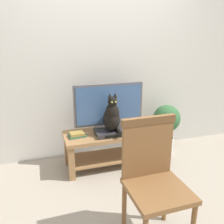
# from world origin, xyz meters

# --- Properties ---
(ground_plane) EXTENTS (12.00, 12.00, 0.00)m
(ground_plane) POSITION_xyz_m (0.00, 0.00, 0.00)
(ground_plane) COLOR gray
(back_wall) EXTENTS (7.00, 0.12, 2.80)m
(back_wall) POSITION_xyz_m (0.00, 0.98, 1.40)
(back_wall) COLOR beige
(back_wall) RESTS_ON ground
(tv_stand) EXTENTS (1.18, 0.49, 0.46)m
(tv_stand) POSITION_xyz_m (0.01, 0.50, 0.32)
(tv_stand) COLOR olive
(tv_stand) RESTS_ON ground
(tv) EXTENTS (0.89, 0.20, 0.61)m
(tv) POSITION_xyz_m (0.01, 0.58, 0.78)
(tv) COLOR #4C4C51
(tv) RESTS_ON tv_stand
(media_box) EXTENTS (0.40, 0.25, 0.06)m
(media_box) POSITION_xyz_m (-0.01, 0.42, 0.49)
(media_box) COLOR #2D2D30
(media_box) RESTS_ON tv_stand
(cat) EXTENTS (0.20, 0.32, 0.48)m
(cat) POSITION_xyz_m (-0.01, 0.41, 0.70)
(cat) COLOR black
(cat) RESTS_ON media_box
(wooden_chair) EXTENTS (0.47, 0.47, 1.03)m
(wooden_chair) POSITION_xyz_m (-0.02, -0.71, 0.59)
(wooden_chair) COLOR brown
(wooden_chair) RESTS_ON ground
(book_stack) EXTENTS (0.22, 0.16, 0.06)m
(book_stack) POSITION_xyz_m (-0.43, 0.48, 0.49)
(book_stack) COLOR #38664C
(book_stack) RESTS_ON tv_stand
(potted_plant) EXTENTS (0.38, 0.38, 0.72)m
(potted_plant) POSITION_xyz_m (0.85, 0.59, 0.44)
(potted_plant) COLOR beige
(potted_plant) RESTS_ON ground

